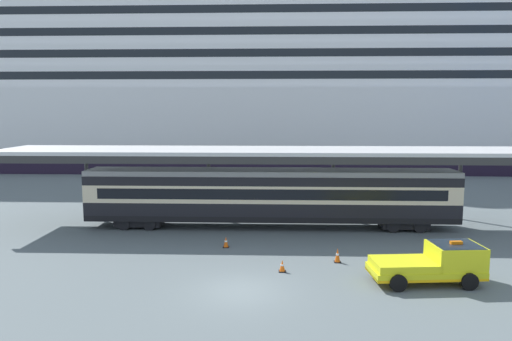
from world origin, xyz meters
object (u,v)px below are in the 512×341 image
(service_truck, at_px, (436,262))
(traffic_cone_near, at_px, (226,242))
(traffic_cone_far, at_px, (282,266))
(traffic_cone_mid, at_px, (338,255))
(cruise_ship, at_px, (237,76))
(train_carriage, at_px, (270,195))

(service_truck, height_order, traffic_cone_near, service_truck)
(traffic_cone_far, bearing_deg, traffic_cone_mid, 27.33)
(cruise_ship, xyz_separation_m, traffic_cone_far, (5.91, -47.57, -13.18))
(cruise_ship, height_order, traffic_cone_far, cruise_ship)
(train_carriage, xyz_separation_m, traffic_cone_mid, (3.69, -7.34, -1.93))
(traffic_cone_near, bearing_deg, train_carriage, 61.40)
(traffic_cone_far, bearing_deg, service_truck, -9.30)
(traffic_cone_mid, bearing_deg, traffic_cone_far, -152.67)
(traffic_cone_mid, height_order, traffic_cone_far, traffic_cone_mid)
(service_truck, distance_m, traffic_cone_mid, 5.12)
(train_carriage, xyz_separation_m, service_truck, (7.95, -10.10, -1.33))
(traffic_cone_near, distance_m, traffic_cone_mid, 6.80)
(service_truck, height_order, traffic_cone_far, service_truck)
(traffic_cone_mid, bearing_deg, train_carriage, 116.66)
(traffic_cone_mid, distance_m, traffic_cone_far, 3.41)
(train_carriage, distance_m, traffic_cone_near, 5.87)
(traffic_cone_mid, relative_size, traffic_cone_far, 1.27)
(traffic_cone_near, distance_m, traffic_cone_far, 5.23)
(cruise_ship, bearing_deg, traffic_cone_near, -86.57)
(cruise_ship, distance_m, traffic_cone_far, 49.71)
(cruise_ship, relative_size, traffic_cone_mid, 180.93)
(traffic_cone_far, bearing_deg, cruise_ship, 97.08)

